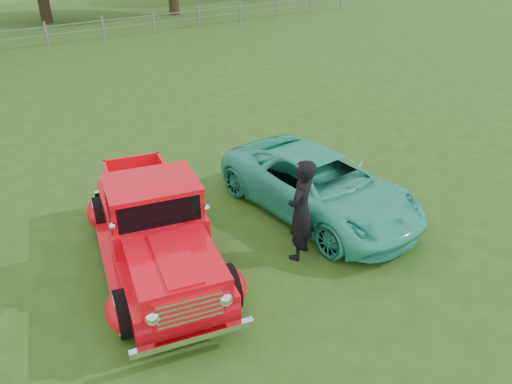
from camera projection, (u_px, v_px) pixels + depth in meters
ground at (256, 295)px, 8.48m from camera, size 140.00×140.00×0.00m
red_pickup at (156, 229)px, 8.85m from camera, size 3.12×5.26×1.78m
teal_sedan at (319, 185)px, 10.61m from camera, size 2.29×4.80×1.32m
man at (301, 210)px, 9.04m from camera, size 0.86×0.74×1.98m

